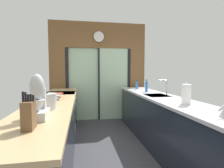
{
  "coord_description": "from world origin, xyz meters",
  "views": [
    {
      "loc": [
        -0.49,
        -2.49,
        1.37
      ],
      "look_at": [
        0.08,
        0.72,
        1.13
      ],
      "focal_mm": 28.16,
      "sensor_mm": 36.0,
      "label": 1
    }
  ],
  "objects": [
    {
      "name": "mixing_bowl_far",
      "position": [
        -0.89,
        0.58,
        0.96
      ],
      "size": [
        0.2,
        0.2,
        0.07
      ],
      "color": "#BC4C38",
      "rests_on": "left_counter_run"
    },
    {
      "name": "knife_block",
      "position": [
        -0.89,
        -1.08,
        1.03
      ],
      "size": [
        0.09,
        0.14,
        0.29
      ],
      "color": "brown",
      "rests_on": "left_counter_run"
    },
    {
      "name": "stand_mixer",
      "position": [
        -0.89,
        -0.78,
        1.08
      ],
      "size": [
        0.17,
        0.27,
        0.42
      ],
      "color": "#B7BABC",
      "rests_on": "left_counter_run"
    },
    {
      "name": "soap_bottle_far",
      "position": [
        0.89,
        1.74,
        1.01
      ],
      "size": [
        0.06,
        0.06,
        0.22
      ],
      "color": "#286BB7",
      "rests_on": "right_counter_run"
    },
    {
      "name": "oven_range",
      "position": [
        -0.91,
        1.25,
        0.46
      ],
      "size": [
        0.6,
        0.6,
        0.92
      ],
      "color": "#B7BABC",
      "rests_on": "ground_plane"
    },
    {
      "name": "ground_plane",
      "position": [
        0.0,
        0.6,
        -0.01
      ],
      "size": [
        5.04,
        7.6,
        0.02
      ],
      "primitive_type": "cube",
      "color": "#38383D"
    },
    {
      "name": "left_counter_run",
      "position": [
        -0.91,
        0.13,
        0.47
      ],
      "size": [
        0.62,
        3.8,
        0.92
      ],
      "color": "#1E232D",
      "rests_on": "ground_plane"
    },
    {
      "name": "stock_pot",
      "position": [
        -0.89,
        -0.36,
        1.01
      ],
      "size": [
        0.23,
        0.23,
        0.21
      ],
      "color": "#B7BABC",
      "rests_on": "left_counter_run"
    },
    {
      "name": "mixing_bowl_near",
      "position": [
        -0.89,
        -0.01,
        0.96
      ],
      "size": [
        0.19,
        0.19,
        0.07
      ],
      "color": "teal",
      "rests_on": "left_counter_run"
    },
    {
      "name": "soap_bottle_near",
      "position": [
        0.89,
        1.07,
        1.03
      ],
      "size": [
        0.06,
        0.06,
        0.26
      ],
      "color": "#286BB7",
      "rests_on": "right_counter_run"
    },
    {
      "name": "sink_faucet",
      "position": [
        1.06,
        0.55,
        1.11
      ],
      "size": [
        0.19,
        0.02,
        0.29
      ],
      "color": "#B7BABC",
      "rests_on": "right_counter_run"
    },
    {
      "name": "paper_towel_roll",
      "position": [
        0.89,
        -0.37,
        1.06
      ],
      "size": [
        0.14,
        0.14,
        0.3
      ],
      "color": "#B7BABC",
      "rests_on": "right_counter_run"
    },
    {
      "name": "back_wall_unit",
      "position": [
        0.0,
        2.4,
        1.53
      ],
      "size": [
        2.64,
        0.12,
        2.7
      ],
      "color": "brown",
      "rests_on": "ground_plane"
    },
    {
      "name": "right_counter_run",
      "position": [
        0.91,
        0.3,
        0.46
      ],
      "size": [
        0.62,
        3.8,
        0.92
      ],
      "color": "#1E232D",
      "rests_on": "ground_plane"
    },
    {
      "name": "mixing_bowl_mid",
      "position": [
        -0.89,
        0.33,
        0.96
      ],
      "size": [
        0.22,
        0.22,
        0.07
      ],
      "color": "gray",
      "rests_on": "left_counter_run"
    }
  ]
}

